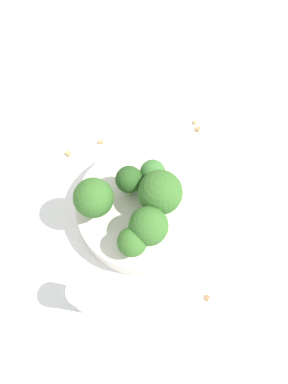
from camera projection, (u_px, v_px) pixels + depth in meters
ground_plane at (144, 212)px, 0.51m from camera, size 3.00×3.00×0.00m
bowl at (144, 208)px, 0.50m from camera, size 0.18×0.18×0.03m
broccoli_floret_0 at (132, 242)px, 0.44m from camera, size 0.04×0.04×0.04m
broccoli_floret_1 at (94, 198)px, 0.44m from camera, size 0.05×0.05×0.06m
broccoli_floret_2 at (160, 193)px, 0.45m from camera, size 0.06×0.06×0.06m
broccoli_floret_3 at (150, 172)px, 0.47m from camera, size 0.03×0.03×0.04m
broccoli_floret_4 at (148, 226)px, 0.44m from camera, size 0.05×0.05×0.05m
broccoli_floret_5 at (129, 180)px, 0.46m from camera, size 0.03×0.03×0.05m
pepper_shaker at (84, 297)px, 0.43m from camera, size 0.03×0.03×0.07m
almond_crumb_0 at (101, 141)px, 0.56m from camera, size 0.01×0.01×0.01m
almond_crumb_1 at (198, 128)px, 0.57m from camera, size 0.01×0.01×0.01m
almond_crumb_2 at (195, 122)px, 0.57m from camera, size 0.01×0.01×0.01m
almond_crumb_3 at (207, 298)px, 0.46m from camera, size 0.01×0.01×0.01m
almond_crumb_4 at (68, 153)px, 0.55m from camera, size 0.01×0.01×0.01m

